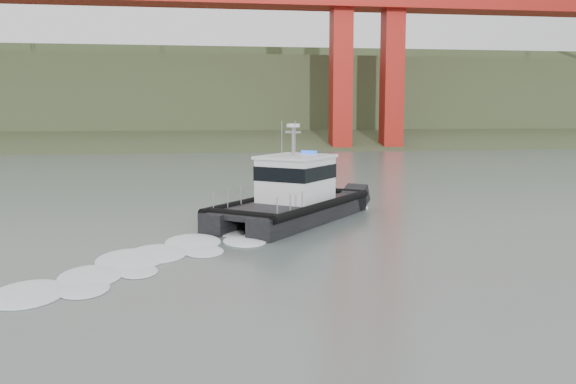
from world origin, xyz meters
TOP-DOWN VIEW (x-y plane):
  - ground at (0.00, 0.00)m, footprint 400.00×400.00m
  - headlands at (0.00, 125.50)m, footprint 500.00×105.36m
  - patrol_boat at (0.63, 15.31)m, footprint 10.63×11.76m

SIDE VIEW (x-z plane):
  - ground at x=0.00m, z-range 0.00..0.00m
  - patrol_boat at x=0.63m, z-range -1.41..4.25m
  - headlands at x=0.00m, z-range -6.52..20.61m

